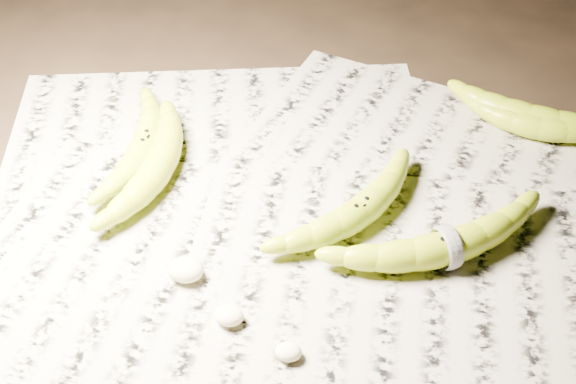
% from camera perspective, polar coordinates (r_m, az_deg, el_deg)
% --- Properties ---
extents(ground, '(3.00, 3.00, 0.00)m').
position_cam_1_polar(ground, '(0.92, -1.34, -3.44)').
color(ground, black).
rests_on(ground, ground).
extents(newspaper_patch, '(0.90, 0.70, 0.01)m').
position_cam_1_polar(newspaper_patch, '(0.93, 1.04, -2.70)').
color(newspaper_patch, '#A59E8D').
rests_on(newspaper_patch, ground).
extents(banana_left_a, '(0.06, 0.20, 0.03)m').
position_cam_1_polar(banana_left_a, '(1.03, -10.21, 3.46)').
color(banana_left_a, '#B7C919').
rests_on(banana_left_a, newspaper_patch).
extents(banana_left_b, '(0.08, 0.21, 0.04)m').
position_cam_1_polar(banana_left_b, '(0.99, -9.18, 2.02)').
color(banana_left_b, '#B7C919').
rests_on(banana_left_b, newspaper_patch).
extents(banana_center, '(0.17, 0.20, 0.04)m').
position_cam_1_polar(banana_center, '(0.92, 5.09, -1.28)').
color(banana_center, '#B7C919').
rests_on(banana_center, newspaper_patch).
extents(banana_taped, '(0.24, 0.18, 0.04)m').
position_cam_1_polar(banana_taped, '(0.90, 11.25, -3.73)').
color(banana_taped, '#B7C919').
rests_on(banana_taped, newspaper_patch).
extents(banana_upper_a, '(0.21, 0.11, 0.04)m').
position_cam_1_polar(banana_upper_a, '(1.10, 16.84, 5.22)').
color(banana_upper_a, '#B7C919').
rests_on(banana_upper_a, newspaper_patch).
extents(banana_upper_b, '(0.17, 0.08, 0.03)m').
position_cam_1_polar(banana_upper_b, '(1.09, 17.50, 4.59)').
color(banana_upper_b, '#B7C919').
rests_on(banana_upper_b, newspaper_patch).
extents(measuring_tape, '(0.03, 0.05, 0.05)m').
position_cam_1_polar(measuring_tape, '(0.90, 11.25, -3.73)').
color(measuring_tape, white).
rests_on(measuring_tape, newspaper_patch).
extents(flesh_chunk_a, '(0.04, 0.03, 0.02)m').
position_cam_1_polar(flesh_chunk_a, '(0.88, -7.32, -5.35)').
color(flesh_chunk_a, '#FCF0C3').
rests_on(flesh_chunk_a, newspaper_patch).
extents(flesh_chunk_b, '(0.03, 0.03, 0.02)m').
position_cam_1_polar(flesh_chunk_b, '(0.83, -4.23, -8.59)').
color(flesh_chunk_b, '#FCF0C3').
rests_on(flesh_chunk_b, newspaper_patch).
extents(flesh_chunk_c, '(0.03, 0.02, 0.02)m').
position_cam_1_polar(flesh_chunk_c, '(0.81, 0.03, -11.13)').
color(flesh_chunk_c, '#FCF0C3').
rests_on(flesh_chunk_c, newspaper_patch).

